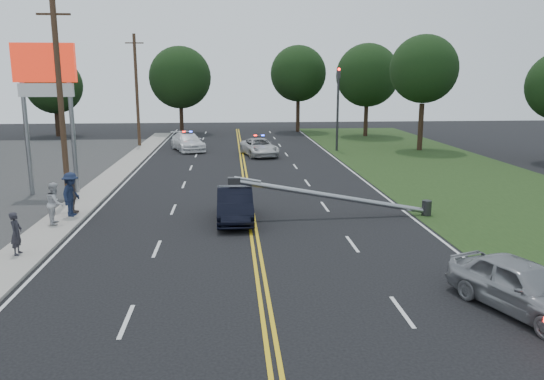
{
  "coord_description": "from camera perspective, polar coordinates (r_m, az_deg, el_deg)",
  "views": [
    {
      "loc": [
        -0.9,
        -15.11,
        6.28
      ],
      "look_at": [
        0.79,
        6.22,
        1.7
      ],
      "focal_mm": 35.0,
      "sensor_mm": 36.0,
      "label": 1
    }
  ],
  "objects": [
    {
      "name": "waiting_sedan",
      "position": [
        16.08,
        25.26,
        -9.31
      ],
      "size": [
        3.14,
        4.64,
        1.47
      ],
      "primitive_type": "imported",
      "rotation": [
        0.0,
        0.0,
        0.36
      ],
      "color": "gray",
      "rests_on": "ground"
    },
    {
      "name": "tree_5",
      "position": [
        61.68,
        -22.4,
        10.33
      ],
      "size": [
        5.87,
        5.87,
        8.3
      ],
      "color": "black",
      "rests_on": "ground"
    },
    {
      "name": "traffic_signal",
      "position": [
        46.08,
        7.1,
        9.41
      ],
      "size": [
        0.28,
        0.41,
        7.05
      ],
      "color": "#2D2D30",
      "rests_on": "ground"
    },
    {
      "name": "bystander_d",
      "position": [
        25.94,
        -20.63,
        -0.63
      ],
      "size": [
        0.41,
        0.95,
        1.6
      ],
      "primitive_type": "imported",
      "rotation": [
        0.0,
        0.0,
        1.59
      ],
      "color": "#62544E",
      "rests_on": "sidewalk"
    },
    {
      "name": "grass_verge",
      "position": [
        29.62,
        24.7,
        -1.27
      ],
      "size": [
        12.0,
        80.0,
        0.01
      ],
      "primitive_type": "cube",
      "color": "#1C3313",
      "rests_on": "ground"
    },
    {
      "name": "centerline_yellow",
      "position": [
        25.9,
        -2.39,
        -1.94
      ],
      "size": [
        0.36,
        80.0,
        0.0
      ],
      "primitive_type": "cube",
      "color": "gold",
      "rests_on": "ground"
    },
    {
      "name": "bystander_c",
      "position": [
        25.43,
        -20.79,
        -0.43
      ],
      "size": [
        0.93,
        1.39,
        2.0
      ],
      "primitive_type": "imported",
      "rotation": [
        0.0,
        0.0,
        1.41
      ],
      "color": "#18223C",
      "rests_on": "sidewalk"
    },
    {
      "name": "tree_9",
      "position": [
        47.88,
        16.03,
        12.38
      ],
      "size": [
        5.76,
        5.76,
        9.81
      ],
      "color": "black",
      "rests_on": "ground"
    },
    {
      "name": "tree_6",
      "position": [
        60.91,
        -9.86,
        11.83
      ],
      "size": [
        6.84,
        6.84,
        9.63
      ],
      "color": "black",
      "rests_on": "ground"
    },
    {
      "name": "tree_7",
      "position": [
        62.16,
        2.84,
        12.4
      ],
      "size": [
        6.37,
        6.37,
        9.84
      ],
      "color": "black",
      "rests_on": "ground"
    },
    {
      "name": "crashed_sedan",
      "position": [
        23.55,
        -4.01,
        -1.58
      ],
      "size": [
        1.59,
        4.46,
        1.46
      ],
      "primitive_type": "imported",
      "rotation": [
        0.0,
        0.0,
        0.01
      ],
      "color": "black",
      "rests_on": "ground"
    },
    {
      "name": "emergency_a",
      "position": [
        43.13,
        -1.39,
        4.63
      ],
      "size": [
        3.3,
        5.33,
        1.38
      ],
      "primitive_type": "imported",
      "rotation": [
        0.0,
        0.0,
        0.22
      ],
      "color": "silver",
      "rests_on": "ground"
    },
    {
      "name": "tree_8",
      "position": [
        58.27,
        10.23,
        12.05
      ],
      "size": [
        6.66,
        6.66,
        9.77
      ],
      "color": "black",
      "rests_on": "ground"
    },
    {
      "name": "utility_pole_far",
      "position": [
        49.83,
        -14.34,
        10.34
      ],
      "size": [
        1.6,
        0.28,
        10.0
      ],
      "color": "#382619",
      "rests_on": "ground"
    },
    {
      "name": "utility_pole_mid",
      "position": [
        28.38,
        -21.79,
        8.82
      ],
      "size": [
        1.6,
        0.28,
        10.0
      ],
      "color": "#382619",
      "rests_on": "ground"
    },
    {
      "name": "fallen_streetlight",
      "position": [
        24.27,
        7.7,
        -0.8
      ],
      "size": [
        9.36,
        0.44,
        1.91
      ],
      "color": "#2D2D30",
      "rests_on": "ground"
    },
    {
      "name": "emergency_b",
      "position": [
        46.66,
        -9.06,
        5.14
      ],
      "size": [
        3.69,
        5.65,
        1.52
      ],
      "primitive_type": "imported",
      "rotation": [
        0.0,
        0.0,
        0.32
      ],
      "color": "white",
      "rests_on": "ground"
    },
    {
      "name": "pylon_sign",
      "position": [
        30.66,
        -23.18,
        10.6
      ],
      "size": [
        3.2,
        0.35,
        8.0
      ],
      "color": "gray",
      "rests_on": "ground"
    },
    {
      "name": "bystander_a",
      "position": [
        20.75,
        -25.81,
        -4.22
      ],
      "size": [
        0.37,
        0.56,
        1.54
      ],
      "primitive_type": "imported",
      "rotation": [
        0.0,
        0.0,
        1.57
      ],
      "color": "#26252D",
      "rests_on": "sidewalk"
    },
    {
      "name": "sidewalk",
      "position": [
        26.94,
        -20.56,
        -2.06
      ],
      "size": [
        1.8,
        70.0,
        0.12
      ],
      "primitive_type": "cube",
      "color": "gray",
      "rests_on": "ground"
    },
    {
      "name": "bystander_b",
      "position": [
        24.39,
        -22.3,
        -1.31
      ],
      "size": [
        0.82,
        0.98,
        1.79
      ],
      "primitive_type": "imported",
      "rotation": [
        0.0,
        0.0,
        1.75
      ],
      "color": "#BABABF",
      "rests_on": "sidewalk"
    },
    {
      "name": "ground",
      "position": [
        16.39,
        -1.05,
        -10.45
      ],
      "size": [
        120.0,
        120.0,
        0.0
      ],
      "primitive_type": "plane",
      "color": "black",
      "rests_on": "ground"
    }
  ]
}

